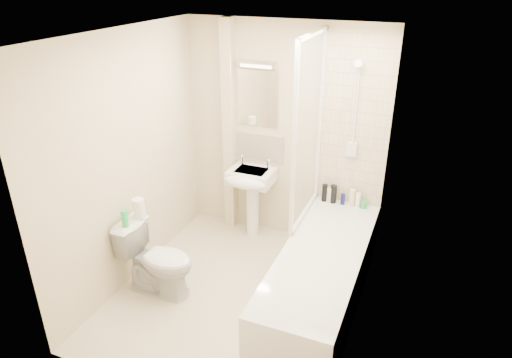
% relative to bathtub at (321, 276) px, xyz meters
% --- Properties ---
extents(floor, '(2.50, 2.50, 0.00)m').
position_rel_bathtub_xyz_m(floor, '(-0.75, -0.20, -0.29)').
color(floor, beige).
rests_on(floor, ground).
extents(wall_back, '(2.20, 0.02, 2.40)m').
position_rel_bathtub_xyz_m(wall_back, '(-0.75, 1.05, 0.91)').
color(wall_back, beige).
rests_on(wall_back, ground).
extents(wall_left, '(0.02, 2.50, 2.40)m').
position_rel_bathtub_xyz_m(wall_left, '(-1.85, -0.20, 0.91)').
color(wall_left, beige).
rests_on(wall_left, ground).
extents(wall_right, '(0.02, 2.50, 2.40)m').
position_rel_bathtub_xyz_m(wall_right, '(0.35, -0.20, 0.91)').
color(wall_right, beige).
rests_on(wall_right, ground).
extents(ceiling, '(2.20, 2.50, 0.02)m').
position_rel_bathtub_xyz_m(ceiling, '(-0.75, -0.20, 2.11)').
color(ceiling, white).
rests_on(ceiling, wall_back).
extents(tile_back, '(0.70, 0.01, 1.75)m').
position_rel_bathtub_xyz_m(tile_back, '(0.00, 1.04, 1.14)').
color(tile_back, beige).
rests_on(tile_back, wall_back).
extents(tile_right, '(0.01, 2.10, 1.75)m').
position_rel_bathtub_xyz_m(tile_right, '(0.34, 0.00, 1.14)').
color(tile_right, beige).
rests_on(tile_right, wall_right).
extents(pipe_boxing, '(0.12, 0.12, 2.40)m').
position_rel_bathtub_xyz_m(pipe_boxing, '(-1.37, 0.99, 0.91)').
color(pipe_boxing, beige).
rests_on(pipe_boxing, ground).
extents(splashback, '(0.60, 0.02, 0.30)m').
position_rel_bathtub_xyz_m(splashback, '(-1.04, 1.04, 0.74)').
color(splashback, beige).
rests_on(splashback, wall_back).
extents(mirror, '(0.46, 0.01, 0.60)m').
position_rel_bathtub_xyz_m(mirror, '(-1.04, 1.04, 1.29)').
color(mirror, white).
rests_on(mirror, wall_back).
extents(strip_light, '(0.42, 0.07, 0.07)m').
position_rel_bathtub_xyz_m(strip_light, '(-1.04, 1.02, 1.66)').
color(strip_light, silver).
rests_on(strip_light, wall_back).
extents(bathtub, '(0.70, 2.10, 0.55)m').
position_rel_bathtub_xyz_m(bathtub, '(0.00, 0.00, 0.00)').
color(bathtub, white).
rests_on(bathtub, ground).
extents(shower_screen, '(0.04, 0.92, 1.80)m').
position_rel_bathtub_xyz_m(shower_screen, '(-0.35, 0.60, 1.16)').
color(shower_screen, white).
rests_on(shower_screen, bathtub).
extents(shower_fixture, '(0.10, 0.16, 0.99)m').
position_rel_bathtub_xyz_m(shower_fixture, '(-0.00, 0.99, 1.26)').
color(shower_fixture, white).
rests_on(shower_fixture, wall_back).
extents(pedestal_sink, '(0.49, 0.46, 0.94)m').
position_rel_bathtub_xyz_m(pedestal_sink, '(-1.04, 0.81, 0.37)').
color(pedestal_sink, white).
rests_on(pedestal_sink, ground).
extents(bottle_black_a, '(0.06, 0.06, 0.19)m').
position_rel_bathtub_xyz_m(bottle_black_a, '(-0.24, 0.96, 0.36)').
color(bottle_black_a, black).
rests_on(bottle_black_a, bathtub).
extents(bottle_white_a, '(0.06, 0.06, 0.16)m').
position_rel_bathtub_xyz_m(bottle_white_a, '(-0.18, 0.96, 0.34)').
color(bottle_white_a, silver).
rests_on(bottle_white_a, bathtub).
extents(bottle_black_b, '(0.07, 0.07, 0.20)m').
position_rel_bathtub_xyz_m(bottle_black_b, '(-0.14, 0.96, 0.36)').
color(bottle_black_b, black).
rests_on(bottle_black_b, bathtub).
extents(bottle_blue, '(0.05, 0.05, 0.12)m').
position_rel_bathtub_xyz_m(bottle_blue, '(-0.04, 0.96, 0.32)').
color(bottle_blue, '#131454').
rests_on(bottle_blue, bathtub).
extents(bottle_cream, '(0.06, 0.06, 0.19)m').
position_rel_bathtub_xyz_m(bottle_cream, '(0.06, 0.96, 0.36)').
color(bottle_cream, beige).
rests_on(bottle_cream, bathtub).
extents(bottle_white_b, '(0.05, 0.05, 0.16)m').
position_rel_bathtub_xyz_m(bottle_white_b, '(0.12, 0.96, 0.34)').
color(bottle_white_b, white).
rests_on(bottle_white_b, bathtub).
extents(bottle_green, '(0.07, 0.07, 0.08)m').
position_rel_bathtub_xyz_m(bottle_green, '(0.19, 0.96, 0.30)').
color(bottle_green, green).
rests_on(bottle_green, bathtub).
extents(toilet, '(0.41, 0.70, 0.71)m').
position_rel_bathtub_xyz_m(toilet, '(-1.47, -0.42, 0.07)').
color(toilet, white).
rests_on(toilet, ground).
extents(toilet_roll_lower, '(0.10, 0.10, 0.10)m').
position_rel_bathtub_xyz_m(toilet_roll_lower, '(-1.69, -0.32, 0.47)').
color(toilet_roll_lower, white).
rests_on(toilet_roll_lower, toilet).
extents(toilet_roll_upper, '(0.11, 0.11, 0.10)m').
position_rel_bathtub_xyz_m(toilet_roll_upper, '(-1.68, -0.34, 0.57)').
color(toilet_roll_upper, white).
rests_on(toilet_roll_upper, toilet_roll_lower).
extents(green_bottle, '(0.06, 0.06, 0.16)m').
position_rel_bathtub_xyz_m(green_bottle, '(-1.71, -0.51, 0.50)').
color(green_bottle, '#2ACB53').
rests_on(green_bottle, toilet).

